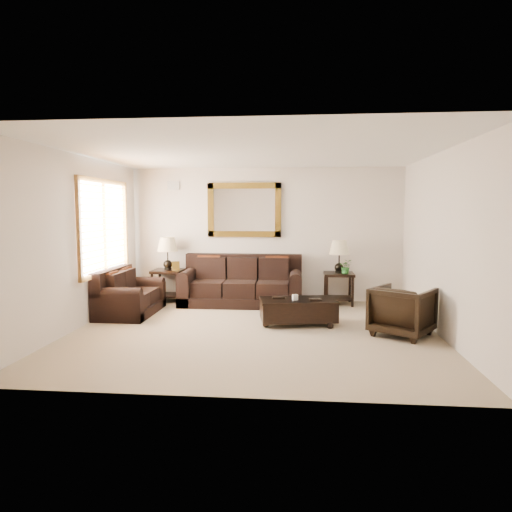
# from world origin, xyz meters

# --- Properties ---
(room) EXTENTS (5.51, 5.01, 2.71)m
(room) POSITION_xyz_m (0.00, 0.00, 1.35)
(room) COLOR #84705B
(room) RESTS_ON ground
(window) EXTENTS (0.07, 1.96, 1.66)m
(window) POSITION_xyz_m (-2.70, 0.90, 1.55)
(window) COLOR white
(window) RESTS_ON room
(mirror) EXTENTS (1.50, 0.06, 1.10)m
(mirror) POSITION_xyz_m (-0.44, 2.47, 1.85)
(mirror) COLOR #523610
(mirror) RESTS_ON room
(air_vent) EXTENTS (0.25, 0.02, 0.18)m
(air_vent) POSITION_xyz_m (-1.90, 2.48, 2.35)
(air_vent) COLOR #999999
(air_vent) RESTS_ON room
(sofa) EXTENTS (2.35, 1.02, 0.96)m
(sofa) POSITION_xyz_m (-0.44, 2.04, 0.35)
(sofa) COLOR black
(sofa) RESTS_ON room
(loveseat) EXTENTS (0.86, 1.45, 0.81)m
(loveseat) POSITION_xyz_m (-2.35, 0.98, 0.30)
(loveseat) COLOR black
(loveseat) RESTS_ON room
(end_table_left) EXTENTS (0.59, 0.59, 1.30)m
(end_table_left) POSITION_xyz_m (-1.96, 2.16, 0.85)
(end_table_left) COLOR black
(end_table_left) RESTS_ON room
(end_table_right) EXTENTS (0.57, 0.57, 1.26)m
(end_table_right) POSITION_xyz_m (1.46, 2.17, 0.82)
(end_table_right) COLOR black
(end_table_right) RESTS_ON room
(coffee_table) EXTENTS (1.31, 0.85, 0.51)m
(coffee_table) POSITION_xyz_m (0.67, 0.51, 0.26)
(coffee_table) COLOR black
(coffee_table) RESTS_ON room
(armchair) EXTENTS (1.06, 1.04, 0.80)m
(armchair) POSITION_xyz_m (2.20, -0.03, 0.40)
(armchair) COLOR black
(armchair) RESTS_ON floor
(potted_plant) EXTENTS (0.30, 0.32, 0.22)m
(potted_plant) POSITION_xyz_m (1.59, 2.07, 0.73)
(potted_plant) COLOR #1F551D
(potted_plant) RESTS_ON end_table_right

